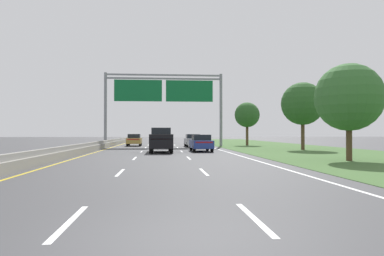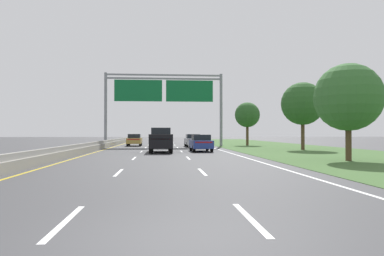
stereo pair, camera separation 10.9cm
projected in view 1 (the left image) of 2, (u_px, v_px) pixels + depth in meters
The scene contains 13 objects.
ground_plane at pixel (162, 149), 40.83m from camera, with size 220.00×220.00×0.00m, color #3D3D3F.
lane_striping at pixel (162, 149), 40.37m from camera, with size 11.96×106.00×0.01m.
grass_verge_right at pixel (285, 148), 41.99m from camera, with size 14.00×110.00×0.02m, color #3D602D.
median_barrier_concrete at pixel (101, 145), 40.28m from camera, with size 0.60×110.00×0.85m.
overhead_sign_gantry at pixel (164, 94), 47.10m from camera, with size 15.06×0.42×9.34m.
pickup_truck_black at pixel (161, 140), 32.98m from camera, with size 2.02×5.41×2.20m.
car_blue_right_lane_sedan at pixel (201, 143), 34.51m from camera, with size 1.88×4.42×1.57m.
car_grey_centre_lane_suv at pixel (161, 137), 59.04m from camera, with size 1.95×4.72×2.11m.
car_silver_right_lane_sedan at pixel (193, 140), 45.69m from camera, with size 1.90×4.43×1.57m.
car_gold_left_lane_sedan at pixel (134, 140), 48.53m from camera, with size 1.84×4.41×1.57m.
roadside_tree_near at pixel (349, 97), 22.86m from camera, with size 4.17×4.17×6.03m.
roadside_tree_mid at pixel (303, 104), 37.51m from camera, with size 4.33×4.33×6.86m.
roadside_tree_far at pixel (247, 115), 50.65m from camera, with size 3.42×3.42×5.91m.
Camera 1 is at (-0.05, -5.99, 1.76)m, focal length 34.64 mm.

